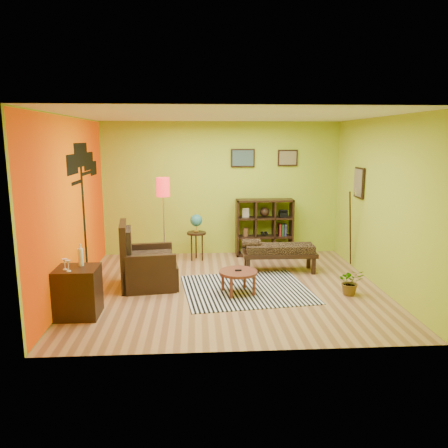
{
  "coord_description": "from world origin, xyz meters",
  "views": [
    {
      "loc": [
        -0.53,
        -6.95,
        2.45
      ],
      "look_at": [
        -0.08,
        0.16,
        1.05
      ],
      "focal_mm": 35.0,
      "sensor_mm": 36.0,
      "label": 1
    }
  ],
  "objects": [
    {
      "name": "bench",
      "position": [
        0.96,
        0.83,
        0.4
      ],
      "size": [
        1.39,
        0.51,
        0.63
      ],
      "color": "black",
      "rests_on": "ground"
    },
    {
      "name": "armchair",
      "position": [
        -1.4,
        0.15,
        0.33
      ],
      "size": [
        1.02,
        1.02,
        1.1
      ],
      "color": "black",
      "rests_on": "ground"
    },
    {
      "name": "zebra_rug",
      "position": [
        0.28,
        -0.13,
        0.01
      ],
      "size": [
        2.21,
        1.99,
        0.01
      ],
      "primitive_type": "cube",
      "rotation": [
        0.0,
        0.0,
        0.12
      ],
      "color": "silver",
      "rests_on": "ground"
    },
    {
      "name": "side_cabinet",
      "position": [
        -2.2,
        -1.06,
        0.35
      ],
      "size": [
        0.59,
        0.54,
        1.01
      ],
      "color": "black",
      "rests_on": "ground"
    },
    {
      "name": "room_shell",
      "position": [
        -0.09,
        0.01,
        1.8
      ],
      "size": [
        5.04,
        4.54,
        2.82
      ],
      "color": "#B0CB2E",
      "rests_on": "ground"
    },
    {
      "name": "ground",
      "position": [
        0.0,
        0.0,
        0.0
      ],
      "size": [
        5.0,
        5.0,
        0.0
      ],
      "primitive_type": "plane",
      "color": "tan",
      "rests_on": "ground"
    },
    {
      "name": "floor_lamp",
      "position": [
        -1.15,
        1.19,
        1.41
      ],
      "size": [
        0.26,
        0.26,
        1.74
      ],
      "color": "silver",
      "rests_on": "ground"
    },
    {
      "name": "coffee_table",
      "position": [
        0.12,
        -0.3,
        0.32
      ],
      "size": [
        0.61,
        0.61,
        0.4
      ],
      "color": "brown",
      "rests_on": "ground"
    },
    {
      "name": "potted_plant",
      "position": [
        1.9,
        -0.47,
        0.17
      ],
      "size": [
        0.42,
        0.46,
        0.33
      ],
      "primitive_type": "imported",
      "rotation": [
        0.0,
        0.0,
        -0.09
      ],
      "color": "#26661E",
      "rests_on": "ground"
    },
    {
      "name": "globe_table",
      "position": [
        -0.54,
        1.72,
        0.72
      ],
      "size": [
        0.39,
        0.39,
        0.95
      ],
      "color": "black",
      "rests_on": "ground"
    },
    {
      "name": "cube_shelf",
      "position": [
        0.91,
        2.03,
        0.6
      ],
      "size": [
        1.2,
        0.35,
        1.2
      ],
      "color": "black",
      "rests_on": "ground"
    }
  ]
}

